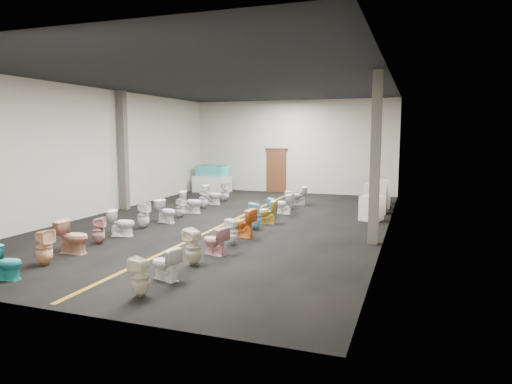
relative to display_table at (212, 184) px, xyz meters
The scene contains 41 objects.
floor 7.88m from the display_table, 60.97° to the right, with size 16.00×16.00×0.00m, color black.
ceiling 8.88m from the display_table, 60.97° to the right, with size 16.00×16.00×0.00m, color black.
wall_back 4.39m from the display_table, 16.27° to the left, with size 10.00×10.00×0.00m, color beige.
wall_front 15.48m from the display_table, 75.60° to the right, with size 10.00×10.00×0.00m, color beige.
wall_left 7.23m from the display_table, 99.71° to the right, with size 16.00×16.00×0.00m, color beige.
wall_right 11.34m from the display_table, 37.97° to the right, with size 16.00×16.00×0.00m, color beige.
aisle_stripe 7.88m from the display_table, 60.97° to the right, with size 0.12×15.60×0.01m, color #906514.
back_door 3.27m from the display_table, 19.25° to the left, with size 1.00×0.10×2.10m, color #562D19.
door_frame 3.64m from the display_table, 19.42° to the left, with size 1.15×0.08×0.10m, color #331C11.
column_left 6.24m from the display_table, 98.96° to the right, with size 0.25×0.25×4.50m, color #59544C.
column_right 12.13m from the display_table, 44.37° to the right, with size 0.25×0.25×4.50m, color #59544C.
display_table is the anchor object (origin of this frame).
bathtub 0.67m from the display_table, ahead, with size 1.86×0.74×0.55m.
appliance_crate_a 9.66m from the display_table, 31.66° to the right, with size 0.64×0.64×0.83m, color white.
appliance_crate_b 8.95m from the display_table, 23.22° to the right, with size 0.79×0.79×1.09m, color silver.
appliance_crate_c 8.53m from the display_table, 15.48° to the right, with size 0.73×0.73×0.82m, color silver.
appliance_crate_d 8.30m from the display_table, ahead, with size 0.68×0.68×0.98m, color silver.
toilet_left_0 14.04m from the display_table, 82.03° to the right, with size 0.38×0.67×0.68m, color teal.
toilet_left_1 13.02m from the display_table, 81.56° to the right, with size 0.36×0.37×0.81m, color #F2B48A.
toilet_left_2 11.98m from the display_table, 81.39° to the right, with size 0.46×0.80×0.82m, color tan.
toilet_left_3 10.99m from the display_table, 80.81° to the right, with size 0.32×0.33×0.72m, color #D08F8E.
toilet_left_4 9.98m from the display_table, 79.90° to the right, with size 0.42×0.73×0.75m, color white.
toilet_left_5 8.89m from the display_table, 78.79° to the right, with size 0.36×0.37×0.80m, color silver.
toilet_left_6 7.94m from the display_table, 75.92° to the right, with size 0.42×0.73×0.75m, color white.
toilet_left_7 7.03m from the display_table, 74.12° to the right, with size 0.31×0.32×0.69m, color silver.
toilet_left_8 6.09m from the display_table, 72.26° to the right, with size 0.46×0.80×0.82m, color white.
toilet_left_9 5.08m from the display_table, 68.88° to the right, with size 0.36×0.37×0.79m, color silver.
toilet_left_10 4.06m from the display_table, 64.84° to the right, with size 0.44×0.78×0.80m, color white.
toilet_left_11 3.30m from the display_table, 55.68° to the right, with size 0.37×0.37×0.81m, color silver.
toilet_right_0 14.74m from the display_table, 70.04° to the right, with size 0.32×0.33×0.72m, color beige.
toilet_right_1 13.79m from the display_table, 68.94° to the right, with size 0.38×0.66×0.68m, color white.
toilet_right_2 12.80m from the display_table, 66.90° to the right, with size 0.37×0.38×0.82m, color beige.
toilet_right_3 11.94m from the display_table, 64.74° to the right, with size 0.39×0.68×0.69m, color #E8A4AB.
toilet_right_4 11.01m from the display_table, 62.34° to the right, with size 0.31×0.32×0.69m, color silver.
toilet_right_5 10.12m from the display_table, 60.39° to the right, with size 0.45×0.80×0.81m, color orange.
toilet_right_6 9.20m from the display_table, 56.86° to the right, with size 0.37×0.38×0.83m, color #7FC5E4.
toilet_right_7 8.46m from the display_table, 53.47° to the right, with size 0.44×0.77×0.79m, color #E8C74B.
toilet_right_8 7.59m from the display_table, 49.09° to the right, with size 0.31×0.32×0.70m, color #60A1CC.
toilet_right_9 6.97m from the display_table, 43.34° to the right, with size 0.41×0.72×0.74m, color white.
toilet_right_10 6.25m from the display_table, 36.24° to the right, with size 0.32×0.33×0.71m, color beige.
toilet_right_11 5.70m from the display_table, 27.66° to the right, with size 0.43×0.75×0.77m, color silver.
Camera 1 is at (5.77, -13.68, 2.90)m, focal length 32.00 mm.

